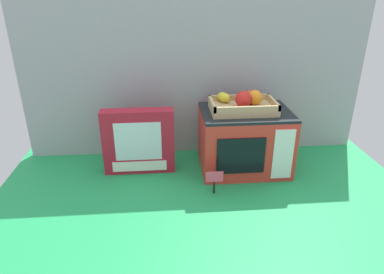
% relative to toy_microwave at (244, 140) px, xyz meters
% --- Properties ---
extents(ground_plane, '(1.70, 1.70, 0.00)m').
position_rel_toy_microwave_xyz_m(ground_plane, '(-0.20, 0.02, -0.14)').
color(ground_plane, '#219E54').
rests_on(ground_plane, ground).
extents(display_back_panel, '(1.61, 0.03, 0.73)m').
position_rel_toy_microwave_xyz_m(display_back_panel, '(-0.20, 0.21, 0.23)').
color(display_back_panel, '#A0A3A8').
rests_on(display_back_panel, ground).
extents(toy_microwave, '(0.39, 0.29, 0.28)m').
position_rel_toy_microwave_xyz_m(toy_microwave, '(0.00, 0.00, 0.00)').
color(toy_microwave, red).
rests_on(toy_microwave, ground).
extents(food_groups_crate, '(0.28, 0.18, 0.10)m').
position_rel_toy_microwave_xyz_m(food_groups_crate, '(-0.01, -0.00, 0.17)').
color(food_groups_crate, tan).
rests_on(food_groups_crate, toy_microwave).
extents(cookie_set_box, '(0.31, 0.07, 0.29)m').
position_rel_toy_microwave_xyz_m(cookie_set_box, '(-0.47, 0.01, 0.01)').
color(cookie_set_box, '#B2192D').
rests_on(cookie_set_box, ground).
extents(price_sign, '(0.07, 0.01, 0.10)m').
position_rel_toy_microwave_xyz_m(price_sign, '(-0.16, -0.20, -0.07)').
color(price_sign, black).
rests_on(price_sign, ground).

